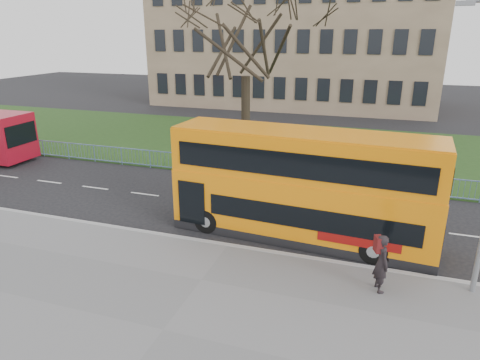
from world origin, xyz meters
name	(u,v)px	position (x,y,z in m)	size (l,w,h in m)	color
ground	(241,231)	(0.00, 0.00, 0.00)	(120.00, 120.00, 0.00)	black
pavement	(163,331)	(0.00, -6.75, 0.06)	(80.00, 10.50, 0.12)	slate
kerb	(228,246)	(0.00, -1.55, 0.07)	(80.00, 0.20, 0.14)	#949597
grass_verge	(304,147)	(0.00, 14.30, 0.04)	(80.00, 15.40, 0.08)	#1E3A15
guard_railing	(278,172)	(0.00, 6.60, 0.55)	(40.00, 0.12, 1.10)	#6784B7
bare_tree	(246,59)	(-3.00, 10.00, 6.32)	(8.73, 8.73, 12.47)	black
civic_building	(296,40)	(-5.00, 35.00, 7.00)	(30.00, 15.00, 14.00)	#7D654F
yellow_bus	(302,183)	(2.41, 0.28, 2.29)	(10.33, 3.09, 4.27)	orange
pedestrian	(382,263)	(5.54, -2.87, 1.07)	(0.69, 0.45, 1.90)	black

